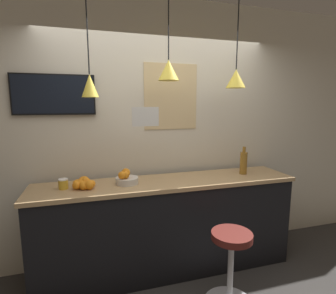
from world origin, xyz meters
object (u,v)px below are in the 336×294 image
Objects in this scene: fruit_bowl at (126,178)px; mounted_tv at (54,95)px; bar_stool at (231,261)px; juice_bottle at (244,162)px; spread_jar at (63,184)px.

mounted_tv is (-0.64, 0.32, 0.82)m from fruit_bowl.
fruit_bowl reaches higher than bar_stool.
juice_bottle is 2.12m from mounted_tv.
mounted_tv is (-0.06, 0.32, 0.82)m from spread_jar.
mounted_tv reaches higher than fruit_bowl.
fruit_bowl is 1.32m from juice_bottle.
juice_bottle is (1.31, 0.00, 0.08)m from fruit_bowl.
bar_stool is 2.23× the size of juice_bottle.
fruit_bowl is at bearing -26.52° from mounted_tv.
mounted_tv reaches higher than bar_stool.
bar_stool is 1.21m from fruit_bowl.
mounted_tv is (-1.96, 0.32, 0.74)m from juice_bottle.
bar_stool is at bearing -34.58° from mounted_tv.
mounted_tv is at bearing 101.15° from spread_jar.
bar_stool is 7.28× the size of spread_jar.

